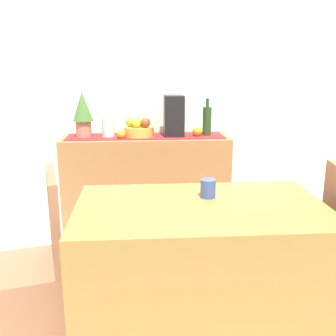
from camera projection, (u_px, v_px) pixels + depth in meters
The scene contains 18 objects.
ground_plane at pixel (187, 286), 2.56m from camera, with size 6.40×6.40×0.02m, color beige.
room_wall_rear at pixel (172, 70), 3.36m from camera, with size 6.40×0.06×2.70m, color silver.
sideboard_console at pixel (146, 184), 3.33m from camera, with size 1.37×0.42×0.82m, color #97643B.
table_runner at pixel (146, 136), 3.22m from camera, with size 1.29×0.32×0.01m, color maroon.
fruit_bowl at pixel (139, 131), 3.21m from camera, with size 0.24×0.24×0.08m, color gold.
apple_upper at pixel (140, 121), 3.22m from camera, with size 0.08×0.08×0.08m, color #89AC33.
apple_left at pixel (146, 123), 3.14m from camera, with size 0.08×0.08×0.08m, color #A93C23.
apple_front at pixel (130, 122), 3.18m from camera, with size 0.08×0.08×0.08m, color #91AC2E.
apple_right at pixel (136, 124), 3.12m from camera, with size 0.07×0.07×0.07m, color gold.
wine_bottle at pixel (207, 121), 3.23m from camera, with size 0.07×0.07×0.31m.
coffee_maker at pixel (174, 116), 3.20m from camera, with size 0.16×0.18×0.33m, color black.
ceramic_vase at pixel (108, 127), 3.18m from camera, with size 0.10×0.10×0.16m, color silver.
potted_plant at pixel (83, 112), 3.13m from camera, with size 0.16×0.16×0.37m.
orange_loose_mid at pixel (197, 132), 3.22m from camera, with size 0.08×0.08×0.08m, color orange.
orange_loose_near_bowl at pixel (121, 134), 3.11m from camera, with size 0.07×0.07×0.07m, color orange.
dining_table at pixel (200, 274), 1.97m from camera, with size 1.21×0.72×0.74m, color olive.
coffee_cup at pixel (208, 188), 1.98m from camera, with size 0.08×0.08×0.09m, color #394C91.
chair_near_window at pixel (26, 299), 1.94m from camera, with size 0.49×0.49×0.90m.
Camera 1 is at (-0.29, -2.27, 1.39)m, focal length 41.81 mm.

